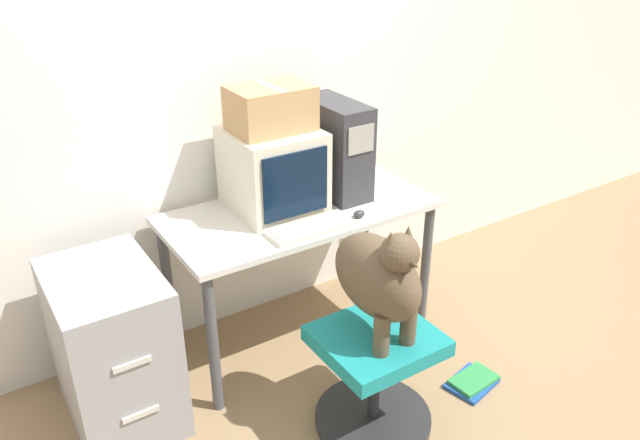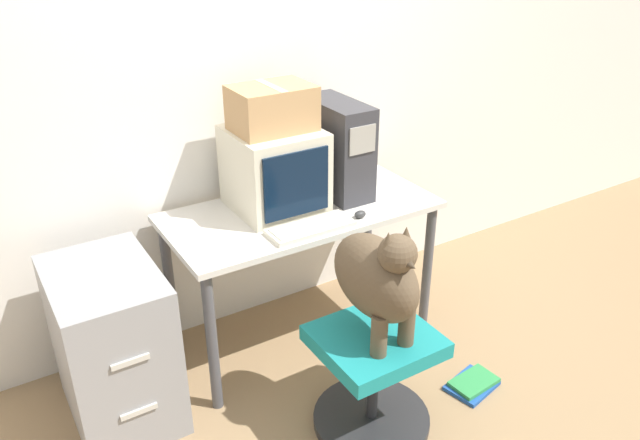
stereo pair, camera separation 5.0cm
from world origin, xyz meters
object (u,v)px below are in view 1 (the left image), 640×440
pc_tower (335,148)px  filing_cabinet (114,348)px  office_chair (375,375)px  crt_monitor (273,170)px  dog (379,276)px  keyboard (310,228)px  book_stack_floor (472,382)px  cardboard_box (271,108)px

pc_tower → filing_cabinet: bearing=-173.2°
pc_tower → office_chair: size_ratio=0.92×
filing_cabinet → crt_monitor: bearing=9.4°
crt_monitor → dog: 0.83m
pc_tower → keyboard: bearing=-138.1°
pc_tower → dog: bearing=-112.3°
pc_tower → book_stack_floor: bearing=-76.0°
book_stack_floor → crt_monitor: bearing=123.2°
cardboard_box → book_stack_floor: size_ratio=1.35×
dog → book_stack_floor: size_ratio=2.00×
cardboard_box → book_stack_floor: cardboard_box is taller
keyboard → office_chair: 0.71m
pc_tower → office_chair: (-0.33, -0.81, -0.72)m
keyboard → office_chair: (0.01, -0.51, -0.50)m
crt_monitor → dog: crt_monitor is taller
dog → filing_cabinet: bearing=144.4°
keyboard → filing_cabinet: bearing=170.4°
crt_monitor → book_stack_floor: (0.57, -0.88, -0.93)m
keyboard → book_stack_floor: keyboard is taller
filing_cabinet → cardboard_box: size_ratio=2.01×
filing_cabinet → book_stack_floor: filing_cabinet is taller
dog → cardboard_box: size_ratio=1.47×
crt_monitor → keyboard: (0.02, -0.30, -0.18)m
office_chair → dog: bearing=90.0°
dog → cardboard_box: 0.94m
keyboard → dog: dog is taller
crt_monitor → dog: size_ratio=0.80×
filing_cabinet → book_stack_floor: 1.67m
office_chair → filing_cabinet: size_ratio=0.71×
crt_monitor → book_stack_floor: 1.40m
office_chair → filing_cabinet: bearing=144.3°
cardboard_box → book_stack_floor: 1.62m
dog → filing_cabinet: (-0.92, 0.66, -0.40)m
keyboard → book_stack_floor: size_ratio=1.51×
pc_tower → keyboard: size_ratio=1.18×
pc_tower → filing_cabinet: size_ratio=0.65×
crt_monitor → filing_cabinet: (-0.89, -0.15, -0.58)m
pc_tower → keyboard: (-0.34, -0.30, -0.23)m
office_chair → dog: size_ratio=0.97×
pc_tower → dog: size_ratio=0.89×
keyboard → crt_monitor: bearing=93.4°
filing_cabinet → book_stack_floor: size_ratio=2.72×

